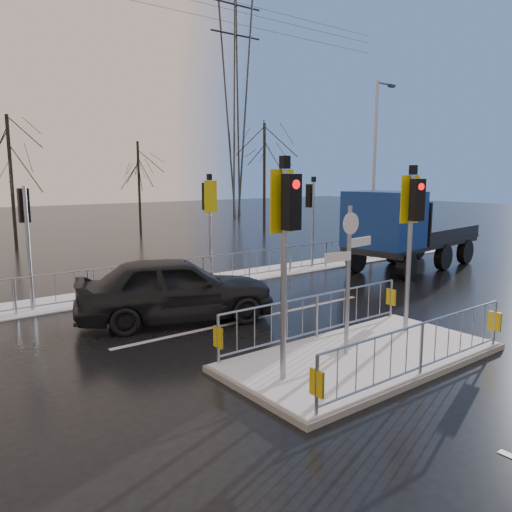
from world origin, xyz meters
TOP-DOWN VIEW (x-y plane):
  - ground at (0.00, 0.00)m, footprint 120.00×120.00m
  - snow_verge at (0.00, 8.60)m, footprint 30.00×2.00m
  - lane_markings at (0.00, -0.33)m, footprint 8.00×11.38m
  - traffic_island at (-0.01, 0.01)m, footprint 6.00×3.04m
  - far_kerb_fixtures at (0.29, 8.09)m, footprint 18.00×0.65m
  - car_far_lane at (-1.72, 4.92)m, footprint 5.53×3.60m
  - flatbed_truck at (8.43, 5.57)m, footprint 7.21×3.37m
  - tree_far_a at (-2.00, 22.00)m, footprint 3.75×3.75m
  - tree_far_b at (6.00, 24.00)m, footprint 3.25×3.25m
  - tree_far_c at (14.00, 21.00)m, footprint 4.00×4.00m
  - street_lamp_right at (10.57, 8.50)m, footprint 1.25×0.18m
  - pylon_wires at (16.88, 30.00)m, footprint 70.00×2.38m

SIDE VIEW (x-z plane):
  - ground at x=0.00m, z-range 0.00..0.00m
  - lane_markings at x=0.00m, z-range 0.00..0.01m
  - snow_verge at x=0.00m, z-range 0.00..0.04m
  - traffic_island at x=-0.01m, z-range -1.68..2.47m
  - car_far_lane at x=-1.72m, z-range 0.00..1.75m
  - far_kerb_fixtures at x=0.29m, z-range -0.90..2.93m
  - flatbed_truck at x=8.43m, z-range 0.10..3.33m
  - tree_far_b at x=6.00m, z-range 1.11..7.25m
  - street_lamp_right at x=10.57m, z-range 0.39..8.39m
  - tree_far_a at x=-2.00m, z-range 1.28..8.36m
  - tree_far_c at x=14.00m, z-range 1.37..8.92m
  - pylon_wires at x=16.88m, z-range 1.05..21.02m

